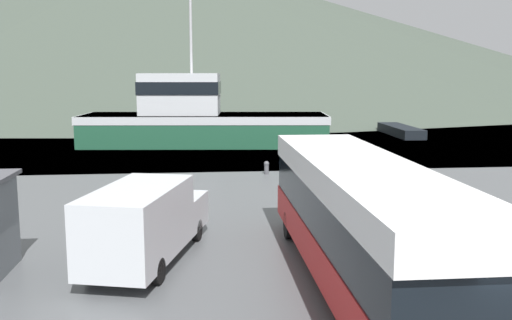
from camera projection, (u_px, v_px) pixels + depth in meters
name	position (u px, v px, depth m)	size (l,w,h in m)	color
water_surface	(218.00, 93.00, 149.95)	(240.00, 240.00, 0.00)	#3D5160
hill_backdrop	(161.00, 23.00, 161.99)	(238.89, 238.89, 38.61)	#3D473D
tour_bus	(360.00, 217.00, 14.54)	(2.67, 12.62, 3.26)	red
delivery_van	(146.00, 221.00, 16.48)	(3.55, 6.66, 2.33)	silver
fishing_boat	(199.00, 119.00, 42.93)	(18.74, 7.09, 12.05)	#1E5138
storage_bin	(501.00, 242.00, 16.34)	(1.17, 1.00, 1.31)	olive
small_boat	(400.00, 131.00, 49.92)	(2.09, 7.95, 0.79)	black
mooring_bollard	(266.00, 167.00, 30.87)	(0.29, 0.29, 0.72)	#4C4C51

